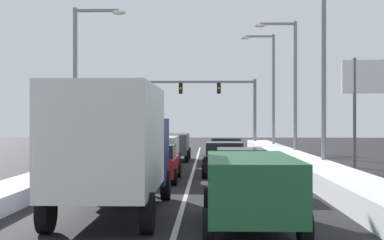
{
  "coord_description": "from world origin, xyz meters",
  "views": [
    {
      "loc": [
        0.73,
        -6.31,
        2.49
      ],
      "look_at": [
        -0.5,
        37.42,
        2.55
      ],
      "focal_mm": 53.18,
      "sensor_mm": 36.0,
      "label": 1
    }
  ],
  "objects_px": {
    "box_truck_center_lane_nearest": "(115,143)",
    "suv_charcoal_center_lane_fourth": "(172,144)",
    "suv_silver_center_lane_third": "(158,149)",
    "sedan_maroon_right_lane_second": "(240,169)",
    "traffic_light_gantry": "(213,96)",
    "street_lamp_right_near": "(316,62)",
    "street_lamp_right_far": "(269,83)",
    "sedan_tan_right_lane_fourth": "(225,151)",
    "sedan_red_center_lane_second": "(155,163)",
    "street_lamp_right_mid": "(290,78)",
    "street_lamp_left_mid": "(82,73)",
    "suv_green_right_lane_nearest": "(250,185)",
    "roadside_sign_right": "(376,89)",
    "sedan_black_right_lane_third": "(224,158)"
  },
  "relations": [
    {
      "from": "box_truck_center_lane_nearest",
      "to": "suv_charcoal_center_lane_fourth",
      "type": "xyz_separation_m",
      "value": [
        0.23,
        20.66,
        -0.88
      ]
    },
    {
      "from": "suv_silver_center_lane_third",
      "to": "sedan_maroon_right_lane_second",
      "type": "bearing_deg",
      "value": -67.48
    },
    {
      "from": "traffic_light_gantry",
      "to": "street_lamp_right_near",
      "type": "distance_m",
      "value": 24.75
    },
    {
      "from": "box_truck_center_lane_nearest",
      "to": "suv_silver_center_lane_third",
      "type": "bearing_deg",
      "value": 90.52
    },
    {
      "from": "suv_silver_center_lane_third",
      "to": "street_lamp_right_far",
      "type": "relative_size",
      "value": 0.54
    },
    {
      "from": "sedan_tan_right_lane_fourth",
      "to": "box_truck_center_lane_nearest",
      "type": "distance_m",
      "value": 18.29
    },
    {
      "from": "street_lamp_right_near",
      "to": "box_truck_center_lane_nearest",
      "type": "bearing_deg",
      "value": -123.2
    },
    {
      "from": "sedan_tan_right_lane_fourth",
      "to": "sedan_red_center_lane_second",
      "type": "bearing_deg",
      "value": -108.77
    },
    {
      "from": "sedan_red_center_lane_second",
      "to": "suv_silver_center_lane_third",
      "type": "height_order",
      "value": "suv_silver_center_lane_third"
    },
    {
      "from": "sedan_tan_right_lane_fourth",
      "to": "street_lamp_right_mid",
      "type": "distance_m",
      "value": 6.35
    },
    {
      "from": "traffic_light_gantry",
      "to": "street_lamp_right_mid",
      "type": "distance_m",
      "value": 16.14
    },
    {
      "from": "sedan_red_center_lane_second",
      "to": "suv_silver_center_lane_third",
      "type": "relative_size",
      "value": 0.92
    },
    {
      "from": "sedan_maroon_right_lane_second",
      "to": "sedan_red_center_lane_second",
      "type": "xyz_separation_m",
      "value": [
        -3.34,
        3.23,
        0.0
      ]
    },
    {
      "from": "sedan_maroon_right_lane_second",
      "to": "suv_charcoal_center_lane_fourth",
      "type": "bearing_deg",
      "value": 102.36
    },
    {
      "from": "sedan_red_center_lane_second",
      "to": "traffic_light_gantry",
      "type": "bearing_deg",
      "value": 84.45
    },
    {
      "from": "sedan_tan_right_lane_fourth",
      "to": "street_lamp_left_mid",
      "type": "distance_m",
      "value": 9.56
    },
    {
      "from": "suv_charcoal_center_lane_fourth",
      "to": "street_lamp_right_far",
      "type": "height_order",
      "value": "street_lamp_right_far"
    },
    {
      "from": "street_lamp_right_near",
      "to": "sedan_maroon_right_lane_second",
      "type": "bearing_deg",
      "value": -122.17
    },
    {
      "from": "traffic_light_gantry",
      "to": "street_lamp_left_mid",
      "type": "bearing_deg",
      "value": -106.69
    },
    {
      "from": "suv_green_right_lane_nearest",
      "to": "street_lamp_right_mid",
      "type": "relative_size",
      "value": 0.57
    },
    {
      "from": "suv_green_right_lane_nearest",
      "to": "traffic_light_gantry",
      "type": "relative_size",
      "value": 0.46
    },
    {
      "from": "suv_charcoal_center_lane_fourth",
      "to": "street_lamp_right_near",
      "type": "bearing_deg",
      "value": -52.28
    },
    {
      "from": "sedan_red_center_lane_second",
      "to": "roadside_sign_right",
      "type": "relative_size",
      "value": 0.82
    },
    {
      "from": "sedan_maroon_right_lane_second",
      "to": "sedan_tan_right_lane_fourth",
      "type": "xyz_separation_m",
      "value": [
        -0.14,
        12.66,
        0.0
      ]
    },
    {
      "from": "sedan_maroon_right_lane_second",
      "to": "street_lamp_right_far",
      "type": "bearing_deg",
      "value": 81.45
    },
    {
      "from": "sedan_black_right_lane_third",
      "to": "roadside_sign_right",
      "type": "relative_size",
      "value": 0.82
    },
    {
      "from": "sedan_tan_right_lane_fourth",
      "to": "suv_charcoal_center_lane_fourth",
      "type": "height_order",
      "value": "suv_charcoal_center_lane_fourth"
    },
    {
      "from": "suv_charcoal_center_lane_fourth",
      "to": "sedan_red_center_lane_second",
      "type": "bearing_deg",
      "value": -89.84
    },
    {
      "from": "roadside_sign_right",
      "to": "suv_charcoal_center_lane_fourth",
      "type": "bearing_deg",
      "value": 141.43
    },
    {
      "from": "sedan_black_right_lane_third",
      "to": "traffic_light_gantry",
      "type": "distance_m",
      "value": 24.73
    },
    {
      "from": "box_truck_center_lane_nearest",
      "to": "street_lamp_left_mid",
      "type": "height_order",
      "value": "street_lamp_left_mid"
    },
    {
      "from": "street_lamp_right_mid",
      "to": "sedan_maroon_right_lane_second",
      "type": "bearing_deg",
      "value": -104.55
    },
    {
      "from": "street_lamp_right_mid",
      "to": "traffic_light_gantry",
      "type": "bearing_deg",
      "value": 106.48
    },
    {
      "from": "sedan_tan_right_lane_fourth",
      "to": "street_lamp_right_far",
      "type": "xyz_separation_m",
      "value": [
        3.71,
        11.13,
        4.64
      ]
    },
    {
      "from": "suv_silver_center_lane_third",
      "to": "street_lamp_left_mid",
      "type": "relative_size",
      "value": 0.6
    },
    {
      "from": "street_lamp_right_near",
      "to": "roadside_sign_right",
      "type": "distance_m",
      "value": 3.45
    },
    {
      "from": "street_lamp_right_far",
      "to": "sedan_black_right_lane_third",
      "type": "bearing_deg",
      "value": -102.66
    },
    {
      "from": "roadside_sign_right",
      "to": "street_lamp_right_far",
      "type": "bearing_deg",
      "value": 101.24
    },
    {
      "from": "suv_green_right_lane_nearest",
      "to": "traffic_light_gantry",
      "type": "xyz_separation_m",
      "value": [
        -0.53,
        37.49,
        3.71
      ]
    },
    {
      "from": "street_lamp_right_near",
      "to": "roadside_sign_right",
      "type": "height_order",
      "value": "street_lamp_right_near"
    },
    {
      "from": "sedan_tan_right_lane_fourth",
      "to": "street_lamp_right_mid",
      "type": "xyz_separation_m",
      "value": [
        4.01,
        2.28,
        4.36
      ]
    },
    {
      "from": "sedan_maroon_right_lane_second",
      "to": "street_lamp_left_mid",
      "type": "distance_m",
      "value": 11.67
    },
    {
      "from": "suv_green_right_lane_nearest",
      "to": "suv_silver_center_lane_third",
      "type": "height_order",
      "value": "same"
    },
    {
      "from": "sedan_tan_right_lane_fourth",
      "to": "sedan_red_center_lane_second",
      "type": "xyz_separation_m",
      "value": [
        -3.2,
        -9.43,
        0.0
      ]
    },
    {
      "from": "sedan_black_right_lane_third",
      "to": "street_lamp_right_near",
      "type": "bearing_deg",
      "value": 1.07
    },
    {
      "from": "suv_green_right_lane_nearest",
      "to": "box_truck_center_lane_nearest",
      "type": "height_order",
      "value": "box_truck_center_lane_nearest"
    },
    {
      "from": "street_lamp_right_mid",
      "to": "street_lamp_left_mid",
      "type": "xyz_separation_m",
      "value": [
        -11.29,
        -6.92,
        -0.25
      ]
    },
    {
      "from": "traffic_light_gantry",
      "to": "street_lamp_right_mid",
      "type": "relative_size",
      "value": 1.23
    },
    {
      "from": "suv_green_right_lane_nearest",
      "to": "sedan_red_center_lane_second",
      "type": "relative_size",
      "value": 1.09
    },
    {
      "from": "sedan_maroon_right_lane_second",
      "to": "sedan_tan_right_lane_fourth",
      "type": "bearing_deg",
      "value": 90.61
    }
  ]
}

